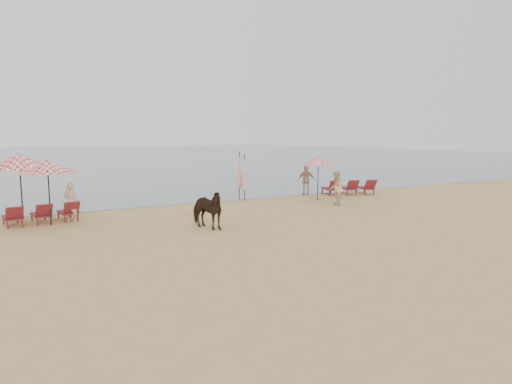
# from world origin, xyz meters

# --- Properties ---
(ground) EXTENTS (120.00, 120.00, 0.00)m
(ground) POSITION_xyz_m (0.00, 0.00, 0.00)
(ground) COLOR tan
(ground) RESTS_ON ground
(sea) EXTENTS (160.00, 140.00, 0.06)m
(sea) POSITION_xyz_m (0.00, 80.00, 0.00)
(sea) COLOR #51606B
(sea) RESTS_ON ground
(lounger_cluster_left) EXTENTS (2.61, 1.77, 0.53)m
(lounger_cluster_left) POSITION_xyz_m (-7.23, 8.26, 0.37)
(lounger_cluster_left) COLOR maroon
(lounger_cluster_left) RESTS_ON ground
(lounger_cluster_right) EXTENTS (3.02, 2.32, 0.59)m
(lounger_cluster_right) POSITION_xyz_m (8.07, 9.02, 0.41)
(lounger_cluster_right) COLOR maroon
(lounger_cluster_right) RESTS_ON ground
(umbrella_open_left_a) EXTENTS (2.07, 2.07, 2.36)m
(umbrella_open_left_a) POSITION_xyz_m (-6.96, 7.82, 2.12)
(umbrella_open_left_a) COLOR black
(umbrella_open_left_a) RESTS_ON ground
(umbrella_open_left_b) EXTENTS (2.09, 2.13, 2.66)m
(umbrella_open_left_b) POSITION_xyz_m (-7.85, 9.52, 2.30)
(umbrella_open_left_b) COLOR black
(umbrella_open_left_b) RESTS_ON ground
(umbrella_open_right) EXTENTS (1.81, 1.81, 2.21)m
(umbrella_open_right) POSITION_xyz_m (5.30, 8.19, 1.99)
(umbrella_open_right) COLOR black
(umbrella_open_right) RESTS_ON ground
(umbrella_closed_left) EXTENTS (0.30, 0.30, 2.45)m
(umbrella_closed_left) POSITION_xyz_m (1.97, 10.40, 1.51)
(umbrella_closed_left) COLOR black
(umbrella_closed_left) RESTS_ON ground
(umbrella_closed_right) EXTENTS (0.28, 0.28, 2.34)m
(umbrella_closed_right) POSITION_xyz_m (1.92, 9.72, 1.44)
(umbrella_closed_right) COLOR black
(umbrella_closed_right) RESTS_ON ground
(cow) EXTENTS (1.29, 1.79, 1.38)m
(cow) POSITION_xyz_m (-2.24, 4.52, 0.69)
(cow) COLOR black
(cow) RESTS_ON ground
(beachgoer_left) EXTENTS (0.65, 0.58, 1.50)m
(beachgoer_left) POSITION_xyz_m (-6.22, 8.13, 0.75)
(beachgoer_left) COLOR tan
(beachgoer_left) RESTS_ON ground
(beachgoer_right_a) EXTENTS (0.99, 0.99, 1.62)m
(beachgoer_right_a) POSITION_xyz_m (5.02, 6.42, 0.81)
(beachgoer_right_a) COLOR #D7AB86
(beachgoer_right_a) RESTS_ON ground
(beachgoer_right_b) EXTENTS (1.04, 0.68, 1.64)m
(beachgoer_right_b) POSITION_xyz_m (5.91, 10.06, 0.82)
(beachgoer_right_b) COLOR tan
(beachgoer_right_b) RESTS_ON ground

